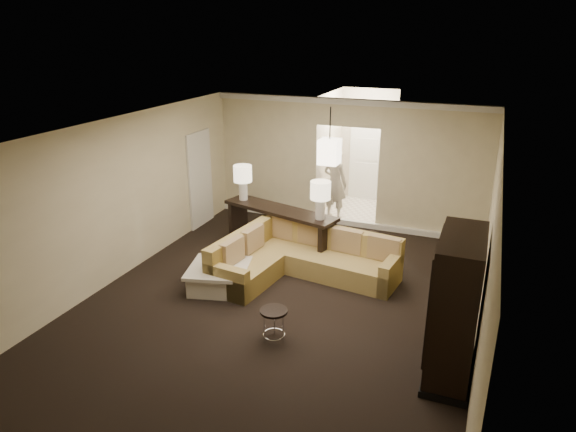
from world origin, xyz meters
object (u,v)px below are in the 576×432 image
at_px(sectional_sofa, 298,258).
at_px(person, 335,180).
at_px(coffee_table, 219,277).
at_px(drink_table, 274,318).
at_px(armoire, 454,310).
at_px(console_table, 280,227).

bearing_deg(sectional_sofa, person, 102.57).
distance_m(coffee_table, person, 4.16).
xyz_separation_m(sectional_sofa, person, (-0.27, 3.08, 0.59)).
xyz_separation_m(drink_table, person, (-0.66, 5.11, 0.57)).
relative_size(sectional_sofa, armoire, 1.58).
relative_size(armoire, drink_table, 3.89).
xyz_separation_m(console_table, person, (0.41, 2.30, 0.37)).
bearing_deg(person, sectional_sofa, 112.04).
relative_size(coffee_table, drink_table, 2.46).
bearing_deg(person, armoire, 138.61).
xyz_separation_m(console_table, armoire, (3.44, -2.62, 0.36)).
height_order(coffee_table, person, person).
distance_m(coffee_table, drink_table, 1.85).
xyz_separation_m(console_table, drink_table, (1.08, -2.81, -0.20)).
bearing_deg(armoire, drink_table, -175.57).
bearing_deg(console_table, armoire, -22.38).
distance_m(sectional_sofa, drink_table, 2.06).
relative_size(sectional_sofa, drink_table, 6.15).
xyz_separation_m(coffee_table, armoire, (3.84, -0.91, 0.70)).
distance_m(console_table, drink_table, 3.01).
bearing_deg(coffee_table, armoire, -13.28).
height_order(armoire, drink_table, armoire).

